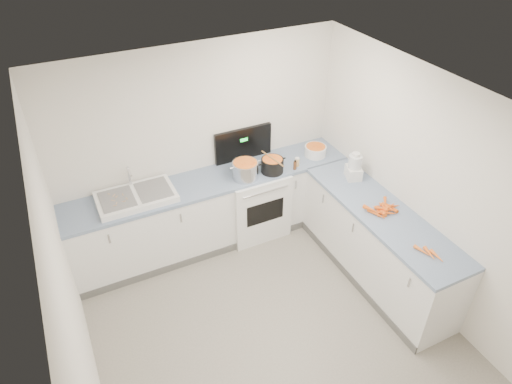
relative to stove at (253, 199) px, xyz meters
name	(u,v)px	position (x,y,z in m)	size (l,w,h in m)	color
floor	(277,337)	(-0.55, -1.69, -0.47)	(3.50, 4.00, 0.00)	gray
ceiling	(286,119)	(-0.55, -1.69, 2.03)	(3.50, 4.00, 0.00)	silver
wall_back	(201,146)	(-0.55, 0.31, 0.78)	(3.50, 2.50, 0.00)	silver
wall_left	(74,318)	(-2.30, -1.69, 0.78)	(4.00, 2.50, 0.00)	silver
wall_right	(431,196)	(1.20, -1.69, 0.78)	(4.00, 2.50, 0.00)	silver
counter_back	(213,211)	(-0.55, 0.01, 0.00)	(3.50, 0.62, 0.94)	white
counter_right	(377,244)	(0.90, -1.39, 0.00)	(0.62, 2.20, 0.94)	white
stove	(253,199)	(0.00, 0.00, 0.00)	(0.76, 0.65, 1.36)	white
sink	(136,197)	(-1.45, 0.02, 0.50)	(0.86, 0.52, 0.31)	white
steel_pot	(245,171)	(-0.16, -0.12, 0.56)	(0.31, 0.31, 0.23)	silver
black_pot	(272,166)	(0.18, -0.15, 0.54)	(0.27, 0.27, 0.20)	black
wooden_spoon	(272,159)	(0.18, -0.15, 0.65)	(0.02, 0.02, 0.43)	#AD7A47
mixing_bowl	(315,151)	(0.86, -0.05, 0.53)	(0.28, 0.28, 0.13)	white
extract_bottle	(295,166)	(0.46, -0.22, 0.52)	(0.04, 0.04, 0.10)	#593319
spice_jar	(297,162)	(0.52, -0.17, 0.52)	(0.06, 0.06, 0.10)	#E5B266
food_processor	(354,167)	(0.99, -0.69, 0.61)	(0.22, 0.25, 0.34)	white
carrot_pile	(384,209)	(0.89, -1.38, 0.50)	(0.41, 0.29, 0.08)	orange
peeled_carrots	(429,253)	(0.86, -2.11, 0.49)	(0.14, 0.29, 0.04)	orange
peelings	(117,198)	(-1.65, 0.02, 0.54)	(0.18, 0.28, 0.01)	tan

